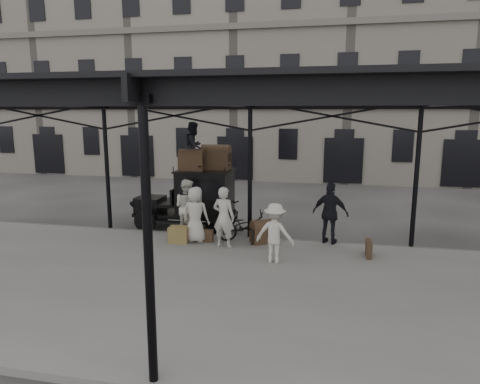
# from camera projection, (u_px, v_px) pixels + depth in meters

# --- Properties ---
(ground) EXTENTS (120.00, 120.00, 0.00)m
(ground) POSITION_uv_depth(u_px,v_px,m) (236.00, 261.00, 12.13)
(ground) COLOR #383533
(ground) RESTS_ON ground
(platform) EXTENTS (28.00, 8.00, 0.15)m
(platform) POSITION_uv_depth(u_px,v_px,m) (218.00, 287.00, 10.20)
(platform) COLOR slate
(platform) RESTS_ON ground
(canopy) EXTENTS (22.50, 9.00, 4.74)m
(canopy) POSITION_uv_depth(u_px,v_px,m) (219.00, 93.00, 9.63)
(canopy) COLOR black
(canopy) RESTS_ON ground
(building_frontage) EXTENTS (64.00, 8.00, 14.00)m
(building_frontage) POSITION_uv_depth(u_px,v_px,m) (296.00, 68.00, 28.13)
(building_frontage) COLOR slate
(building_frontage) RESTS_ON ground
(taxi) EXTENTS (3.65, 1.55, 2.18)m
(taxi) POSITION_uv_depth(u_px,v_px,m) (197.00, 197.00, 15.18)
(taxi) COLOR black
(taxi) RESTS_ON ground
(porter_left) EXTENTS (0.74, 0.55, 1.85)m
(porter_left) POSITION_uv_depth(u_px,v_px,m) (224.00, 217.00, 12.77)
(porter_left) COLOR beige
(porter_left) RESTS_ON platform
(porter_midleft) EXTENTS (1.13, 1.04, 1.86)m
(porter_midleft) POSITION_uv_depth(u_px,v_px,m) (187.00, 207.00, 14.09)
(porter_midleft) COLOR silver
(porter_midleft) RESTS_ON platform
(porter_centre) EXTENTS (0.90, 0.62, 1.76)m
(porter_centre) POSITION_uv_depth(u_px,v_px,m) (196.00, 214.00, 13.31)
(porter_centre) COLOR beige
(porter_centre) RESTS_ON platform
(porter_official) EXTENTS (1.21, 0.78, 1.92)m
(porter_official) POSITION_uv_depth(u_px,v_px,m) (330.00, 213.00, 13.13)
(porter_official) COLOR black
(porter_official) RESTS_ON platform
(porter_right) EXTENTS (1.14, 0.77, 1.63)m
(porter_right) POSITION_uv_depth(u_px,v_px,m) (275.00, 233.00, 11.50)
(porter_right) COLOR beige
(porter_right) RESTS_ON platform
(bicycle) EXTENTS (1.92, 1.17, 0.95)m
(bicycle) POSITION_uv_depth(u_px,v_px,m) (246.00, 226.00, 13.51)
(bicycle) COLOR black
(bicycle) RESTS_ON platform
(porter_roof) EXTENTS (0.76, 0.90, 1.66)m
(porter_roof) POSITION_uv_depth(u_px,v_px,m) (194.00, 146.00, 14.76)
(porter_roof) COLOR black
(porter_roof) RESTS_ON taxi
(steamer_trunk_roof_near) EXTENTS (0.88, 0.57, 0.62)m
(steamer_trunk_roof_near) POSITION_uv_depth(u_px,v_px,m) (192.00, 161.00, 14.72)
(steamer_trunk_roof_near) COLOR #482D21
(steamer_trunk_roof_near) RESTS_ON taxi
(steamer_trunk_roof_far) EXTENTS (0.99, 0.61, 0.73)m
(steamer_trunk_roof_far) POSITION_uv_depth(u_px,v_px,m) (216.00, 159.00, 14.99)
(steamer_trunk_roof_far) COLOR #482D21
(steamer_trunk_roof_far) RESTS_ON taxi
(steamer_trunk_platform) EXTENTS (0.97, 0.87, 0.61)m
(steamer_trunk_platform) POSITION_uv_depth(u_px,v_px,m) (264.00, 233.00, 13.35)
(steamer_trunk_platform) COLOR #482D21
(steamer_trunk_platform) RESTS_ON platform
(wicker_hamper) EXTENTS (0.64, 0.50, 0.50)m
(wicker_hamper) POSITION_uv_depth(u_px,v_px,m) (179.00, 235.00, 13.36)
(wicker_hamper) COLOR olive
(wicker_hamper) RESTS_ON platform
(suitcase_upright) EXTENTS (0.15, 0.60, 0.45)m
(suitcase_upright) POSITION_uv_depth(u_px,v_px,m) (369.00, 249.00, 12.05)
(suitcase_upright) COLOR #482D21
(suitcase_upright) RESTS_ON platform
(suitcase_flat) EXTENTS (0.61, 0.19, 0.40)m
(suitcase_flat) POSITION_uv_depth(u_px,v_px,m) (204.00, 235.00, 13.43)
(suitcase_flat) COLOR #482D21
(suitcase_flat) RESTS_ON platform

